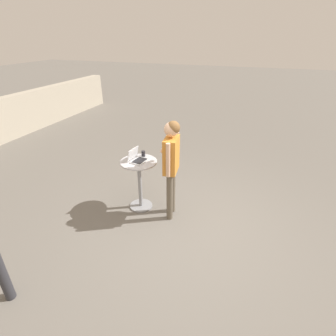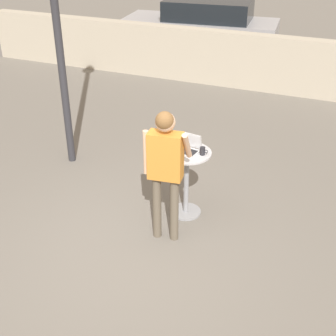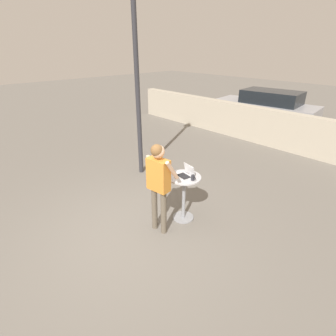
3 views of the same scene
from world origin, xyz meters
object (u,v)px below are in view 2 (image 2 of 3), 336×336
Objects in this scene: coffee_mug at (203,151)px; cafe_table at (186,174)px; parked_car_near_street at (202,26)px; laptop at (188,148)px; standing_person at (165,160)px.

cafe_table is at bearing -178.85° from coffee_mug.
cafe_table is at bearing -72.50° from parked_car_near_street.
laptop is at bearing -72.40° from parked_car_near_street.
laptop is 0.07× the size of parked_car_near_street.
standing_person is at bearing -94.50° from laptop.
coffee_mug is at bearing -71.08° from parked_car_near_street.
standing_person reaches higher than laptop.
laptop is 0.67m from standing_person.
coffee_mug is at bearing 1.15° from cafe_table.
parked_car_near_street reaches higher than coffee_mug.
parked_car_near_street is (-2.46, 8.57, -0.39)m from standing_person.
cafe_table is at bearing 85.93° from standing_person.
standing_person is at bearing -112.39° from coffee_mug.
laptop reaches higher than cafe_table.
coffee_mug reaches higher than cafe_table.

